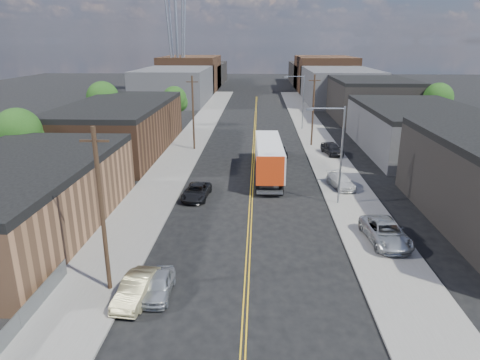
# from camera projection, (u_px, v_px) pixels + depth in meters

# --- Properties ---
(ground) EXTENTS (260.00, 260.00, 0.00)m
(ground) POSITION_uv_depth(u_px,v_px,m) (255.00, 129.00, 72.94)
(ground) COLOR black
(ground) RESTS_ON ground
(centerline) EXTENTS (0.32, 120.00, 0.01)m
(centerline) POSITION_uv_depth(u_px,v_px,m) (254.00, 150.00, 58.69)
(centerline) COLOR gold
(centerline) RESTS_ON ground
(sidewalk_left) EXTENTS (5.00, 140.00, 0.15)m
(sidewalk_left) POSITION_uv_depth(u_px,v_px,m) (185.00, 149.00, 59.06)
(sidewalk_left) COLOR slate
(sidewalk_left) RESTS_ON ground
(sidewalk_right) EXTENTS (5.00, 140.00, 0.15)m
(sidewalk_right) POSITION_uv_depth(u_px,v_px,m) (323.00, 151.00, 58.27)
(sidewalk_right) COLOR slate
(sidewalk_right) RESTS_ON ground
(warehouse_tan) EXTENTS (12.00, 22.00, 5.60)m
(warehouse_tan) POSITION_uv_depth(u_px,v_px,m) (16.00, 198.00, 32.92)
(warehouse_tan) COLOR #8B5E40
(warehouse_tan) RESTS_ON ground
(warehouse_brown) EXTENTS (12.00, 26.00, 6.60)m
(warehouse_brown) POSITION_uv_depth(u_px,v_px,m) (120.00, 127.00, 57.46)
(warehouse_brown) COLOR #492D1D
(warehouse_brown) RESTS_ON ground
(industrial_right_b) EXTENTS (14.00, 24.00, 6.10)m
(industrial_right_b) POSITION_uv_depth(u_px,v_px,m) (417.00, 129.00, 57.78)
(industrial_right_b) COLOR #3B3B3E
(industrial_right_b) RESTS_ON ground
(industrial_right_c) EXTENTS (14.00, 22.00, 7.60)m
(industrial_right_c) POSITION_uv_depth(u_px,v_px,m) (370.00, 98.00, 82.25)
(industrial_right_c) COLOR black
(industrial_right_c) RESTS_ON ground
(skyline_left_a) EXTENTS (16.00, 30.00, 8.00)m
(skyline_left_a) POSITION_uv_depth(u_px,v_px,m) (176.00, 85.00, 105.78)
(skyline_left_a) COLOR #3B3B3E
(skyline_left_a) RESTS_ON ground
(skyline_right_a) EXTENTS (16.00, 30.00, 8.00)m
(skyline_right_a) POSITION_uv_depth(u_px,v_px,m) (339.00, 86.00, 104.12)
(skyline_right_a) COLOR #3B3B3E
(skyline_right_a) RESTS_ON ground
(skyline_left_b) EXTENTS (16.00, 26.00, 10.00)m
(skyline_left_b) POSITION_uv_depth(u_px,v_px,m) (191.00, 73.00, 129.22)
(skyline_left_b) COLOR #492D1D
(skyline_left_b) RESTS_ON ground
(skyline_right_b) EXTENTS (16.00, 26.00, 10.00)m
(skyline_right_b) POSITION_uv_depth(u_px,v_px,m) (324.00, 74.00, 127.57)
(skyline_right_b) COLOR #492D1D
(skyline_right_b) RESTS_ON ground
(skyline_left_c) EXTENTS (16.00, 40.00, 7.00)m
(skyline_left_c) POSITION_uv_depth(u_px,v_px,m) (200.00, 74.00, 148.69)
(skyline_left_c) COLOR black
(skyline_left_c) RESTS_ON ground
(skyline_right_c) EXTENTS (16.00, 40.00, 7.00)m
(skyline_right_c) POSITION_uv_depth(u_px,v_px,m) (315.00, 74.00, 147.03)
(skyline_right_c) COLOR black
(skyline_right_c) RESTS_ON ground
(streetlight_near) EXTENTS (3.39, 0.25, 9.00)m
(streetlight_near) POSITION_uv_depth(u_px,v_px,m) (337.00, 148.00, 37.72)
(streetlight_near) COLOR gray
(streetlight_near) RESTS_ON ground
(streetlight_far) EXTENTS (3.39, 0.25, 9.00)m
(streetlight_far) POSITION_uv_depth(u_px,v_px,m) (301.00, 98.00, 70.98)
(streetlight_far) COLOR gray
(streetlight_far) RESTS_ON ground
(utility_pole_left_near) EXTENTS (1.60, 0.26, 10.00)m
(utility_pole_left_near) POSITION_uv_depth(u_px,v_px,m) (102.00, 211.00, 24.19)
(utility_pole_left_near) COLOR black
(utility_pole_left_near) RESTS_ON ground
(utility_pole_left_far) EXTENTS (1.60, 0.26, 10.00)m
(utility_pole_left_far) POSITION_uv_depth(u_px,v_px,m) (193.00, 113.00, 57.44)
(utility_pole_left_far) COLOR black
(utility_pole_left_far) RESTS_ON ground
(utility_pole_right) EXTENTS (1.60, 0.26, 10.00)m
(utility_pole_right) POSITION_uv_depth(u_px,v_px,m) (313.00, 110.00, 59.61)
(utility_pole_right) COLOR black
(utility_pole_right) RESTS_ON ground
(tree_left_near) EXTENTS (4.85, 4.76, 7.91)m
(tree_left_near) POSITION_uv_depth(u_px,v_px,m) (19.00, 135.00, 43.83)
(tree_left_near) COLOR black
(tree_left_near) RESTS_ON ground
(tree_left_mid) EXTENTS (5.10, 5.04, 8.37)m
(tree_left_mid) POSITION_uv_depth(u_px,v_px,m) (103.00, 100.00, 67.48)
(tree_left_mid) COLOR black
(tree_left_mid) RESTS_ON ground
(tree_left_far) EXTENTS (4.35, 4.20, 6.97)m
(tree_left_far) POSITION_uv_depth(u_px,v_px,m) (175.00, 100.00, 74.00)
(tree_left_far) COLOR black
(tree_left_far) RESTS_ON ground
(tree_right_far) EXTENTS (4.85, 4.76, 7.91)m
(tree_right_far) POSITION_uv_depth(u_px,v_px,m) (438.00, 100.00, 70.09)
(tree_right_far) COLOR black
(tree_right_far) RESTS_ON ground
(semi_truck) EXTENTS (2.98, 15.65, 4.08)m
(semi_truck) POSITION_uv_depth(u_px,v_px,m) (268.00, 154.00, 47.57)
(semi_truck) COLOR silver
(semi_truck) RESTS_ON ground
(car_left_a) EXTENTS (1.56, 3.83, 1.30)m
(car_left_a) POSITION_uv_depth(u_px,v_px,m) (159.00, 285.00, 25.08)
(car_left_a) COLOR #BBBEC0
(car_left_a) RESTS_ON ground
(car_left_b) EXTENTS (1.99, 4.47, 1.42)m
(car_left_b) POSITION_uv_depth(u_px,v_px,m) (136.00, 289.00, 24.60)
(car_left_b) COLOR #988F63
(car_left_b) RESTS_ON ground
(car_left_c) EXTENTS (2.58, 4.98, 1.34)m
(car_left_c) POSITION_uv_depth(u_px,v_px,m) (197.00, 192.00, 40.65)
(car_left_c) COLOR black
(car_left_c) RESTS_ON ground
(car_right_lot_a) EXTENTS (3.04, 5.80, 1.56)m
(car_right_lot_a) POSITION_uv_depth(u_px,v_px,m) (386.00, 232.00, 31.36)
(car_right_lot_a) COLOR #AAAEB0
(car_right_lot_a) RESTS_ON sidewalk_right
(car_right_lot_b) EXTENTS (2.75, 4.71, 1.28)m
(car_right_lot_b) POSITION_uv_depth(u_px,v_px,m) (341.00, 181.00, 43.23)
(car_right_lot_b) COLOR #BBBBBB
(car_right_lot_b) RESTS_ON sidewalk_right
(car_right_lot_c) EXTENTS (2.78, 4.90, 1.57)m
(car_right_lot_c) POSITION_uv_depth(u_px,v_px,m) (332.00, 148.00, 55.91)
(car_right_lot_c) COLOR black
(car_right_lot_c) RESTS_ON sidewalk_right
(car_ahead_truck) EXTENTS (2.34, 4.67, 1.27)m
(car_ahead_truck) POSITION_uv_depth(u_px,v_px,m) (278.00, 152.00, 55.51)
(car_ahead_truck) COLOR black
(car_ahead_truck) RESTS_ON ground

